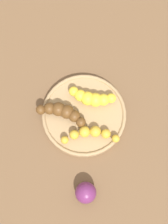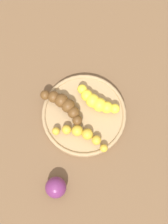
{
  "view_description": "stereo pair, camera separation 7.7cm",
  "coord_description": "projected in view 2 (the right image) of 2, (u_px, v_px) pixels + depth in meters",
  "views": [
    {
      "loc": [
        0.18,
        0.1,
        0.78
      ],
      "look_at": [
        0.0,
        0.0,
        0.04
      ],
      "focal_mm": 48.4,
      "sensor_mm": 36.0,
      "label": 1
    },
    {
      "loc": [
        0.13,
        0.16,
        0.78
      ],
      "look_at": [
        0.0,
        0.0,
        0.04
      ],
      "focal_mm": 48.4,
      "sensor_mm": 36.0,
      "label": 2
    }
  ],
  "objects": [
    {
      "name": "banana_yellow",
      "position": [
        97.0,
        101.0,
        0.78
      ],
      "size": [
        0.06,
        0.12,
        0.04
      ],
      "rotation": [
        0.0,
        0.0,
        0.33
      ],
      "color": "yellow",
      "rests_on": "fruit_bowl"
    },
    {
      "name": "banana_overripe",
      "position": [
        64.0,
        104.0,
        0.78
      ],
      "size": [
        0.06,
        0.13,
        0.04
      ],
      "rotation": [
        0.0,
        0.0,
        3.35
      ],
      "color": "#593819",
      "rests_on": "fruit_bowl"
    },
    {
      "name": "fruit_bowl",
      "position": [
        84.0,
        115.0,
        0.8
      ],
      "size": [
        0.22,
        0.22,
        0.02
      ],
      "color": "#A08259",
      "rests_on": "ground_plane"
    },
    {
      "name": "ground_plane",
      "position": [
        84.0,
        116.0,
        0.81
      ],
      "size": [
        2.4,
        2.4,
        0.0
      ],
      "primitive_type": "plane",
      "color": "brown"
    },
    {
      "name": "plum_purple",
      "position": [
        56.0,
        187.0,
        0.73
      ],
      "size": [
        0.05,
        0.05,
        0.05
      ],
      "primitive_type": "sphere",
      "color": "#662659",
      "rests_on": "ground_plane"
    },
    {
      "name": "banana_spotted",
      "position": [
        82.0,
        134.0,
        0.76
      ],
      "size": [
        0.09,
        0.13,
        0.03
      ],
      "rotation": [
        0.0,
        0.0,
        3.69
      ],
      "color": "gold",
      "rests_on": "fruit_bowl"
    }
  ]
}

